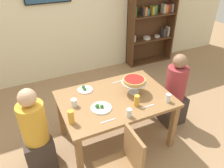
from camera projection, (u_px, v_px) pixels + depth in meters
ground_plane at (115, 139)px, 3.25m from camera, size 12.00×12.00×0.00m
rear_partition at (65, 8)px, 4.20m from camera, size 8.00×0.12×2.80m
dining_table at (115, 103)px, 2.90m from camera, size 1.42×0.98×0.74m
bookshelf at (152, 13)px, 4.86m from camera, size 1.10×0.30×2.21m
diner_head_east at (174, 95)px, 3.35m from camera, size 0.34×0.34×1.15m
diner_head_west at (37, 136)px, 2.62m from camera, size 0.34×0.34×1.15m
chair_near_left at (124, 165)px, 2.28m from camera, size 0.40×0.40×0.87m
deep_dish_pizza_stand at (134, 81)px, 2.87m from camera, size 0.32×0.32×0.21m
salad_plate_near_diner at (85, 89)px, 2.99m from camera, size 0.20×0.20×0.06m
salad_plate_far_diner at (101, 107)px, 2.66m from camera, size 0.25×0.25×0.07m
beer_glass_amber_tall at (137, 101)px, 2.68m from camera, size 0.07×0.07×0.14m
beer_glass_amber_short at (71, 117)px, 2.41m from camera, size 0.07×0.07×0.16m
water_glass_clear_near at (168, 98)px, 2.75m from camera, size 0.06×0.06×0.11m
water_glass_clear_far at (74, 103)px, 2.68m from camera, size 0.08×0.08×0.10m
water_glass_clear_spare at (129, 113)px, 2.52m from camera, size 0.06×0.06×0.10m
cutlery_fork_near at (108, 121)px, 2.47m from camera, size 0.18×0.02×0.00m
cutlery_knife_near at (131, 76)px, 3.31m from camera, size 0.17×0.08×0.00m
cutlery_fork_far at (148, 106)px, 2.70m from camera, size 0.18×0.02×0.00m
cutlery_knife_far at (118, 82)px, 3.18m from camera, size 0.18×0.03×0.00m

